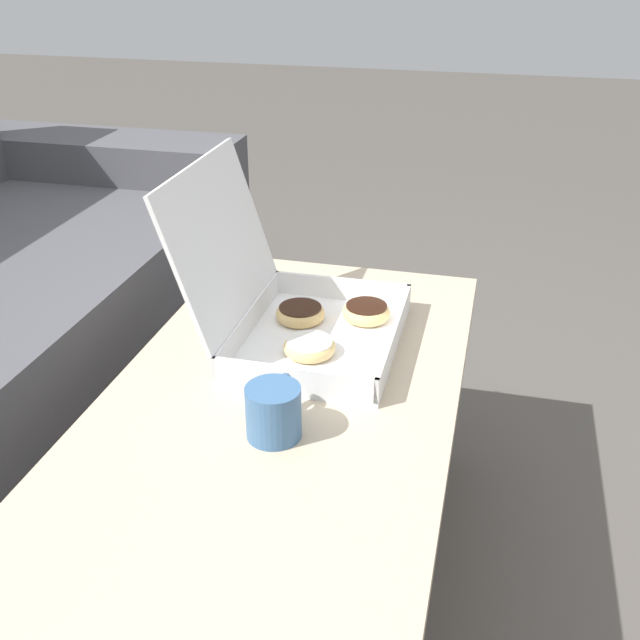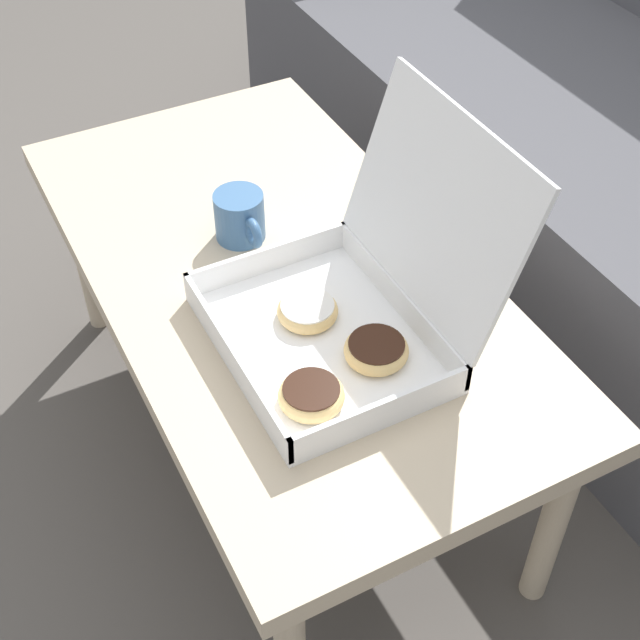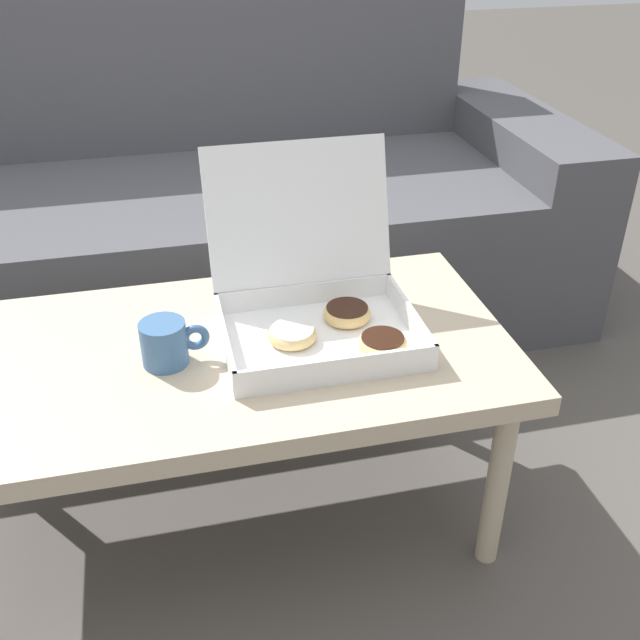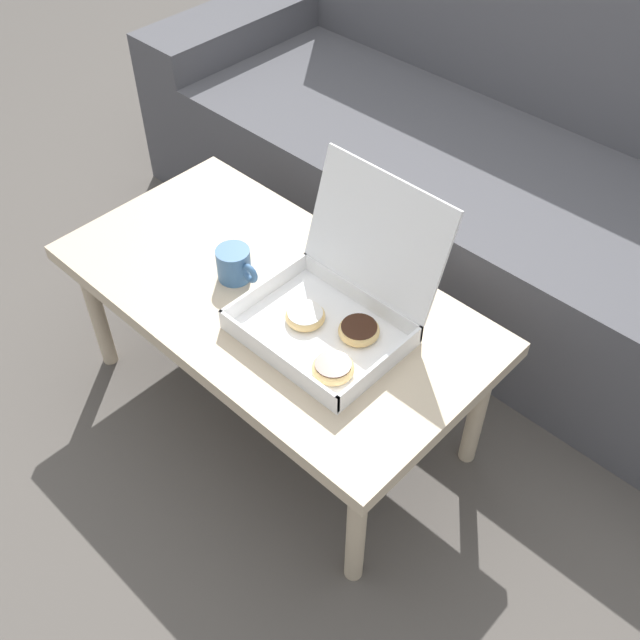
# 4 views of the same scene
# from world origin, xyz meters

# --- Properties ---
(ground_plane) EXTENTS (12.00, 12.00, 0.00)m
(ground_plane) POSITION_xyz_m (0.00, 0.00, 0.00)
(ground_plane) COLOR #514C47
(couch) EXTENTS (2.33, 0.88, 0.94)m
(couch) POSITION_xyz_m (0.00, 0.85, 0.31)
(couch) COLOR #4C4C51
(couch) RESTS_ON ground_plane
(coffee_table) EXTENTS (1.10, 0.58, 0.44)m
(coffee_table) POSITION_xyz_m (0.00, -0.10, 0.40)
(coffee_table) COLOR #C6B293
(coffee_table) RESTS_ON ground_plane
(pastry_box) EXTENTS (0.37, 0.37, 0.33)m
(pastry_box) POSITION_xyz_m (0.20, -0.07, 0.51)
(pastry_box) COLOR white
(pastry_box) RESTS_ON coffee_table
(coffee_mug) EXTENTS (0.13, 0.08, 0.08)m
(coffee_mug) POSITION_xyz_m (-0.10, -0.12, 0.49)
(coffee_mug) COLOR #3D6693
(coffee_mug) RESTS_ON coffee_table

